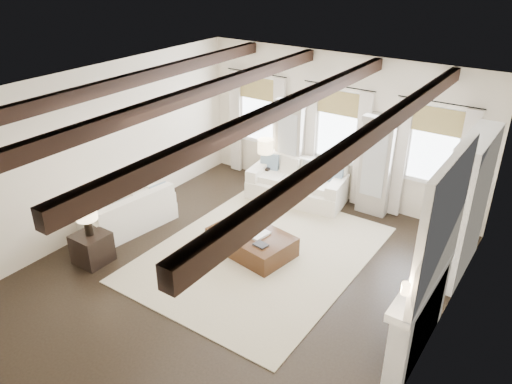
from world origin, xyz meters
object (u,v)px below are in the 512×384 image
Objects in this scene: sofa_left at (130,215)px; side_table_back at (265,176)px; sofa_back at (298,184)px; side_table_front at (92,248)px; ottoman at (252,242)px.

side_table_back is (1.20, 3.08, -0.02)m from sofa_left.
sofa_left is (-2.10, -3.04, -0.04)m from sofa_back.
side_table_front is at bearing -75.23° from sofa_left.
sofa_back reaches higher than ottoman.
side_table_back is at bearing 176.99° from sofa_back.
side_table_front is (-1.79, -4.23, -0.08)m from sofa_back.
side_table_front is at bearing -112.90° from sofa_back.
sofa_left is 1.28× the size of ottoman.
ottoman is at bearing 40.92° from side_table_front.
sofa_back is at bearing 67.10° from side_table_front.
ottoman is at bearing 15.54° from sofa_left.
side_table_back is at bearing 127.35° from ottoman.
sofa_left is 3.31m from side_table_back.
sofa_back is at bearing 108.38° from ottoman.
ottoman is 2.87m from side_table_front.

